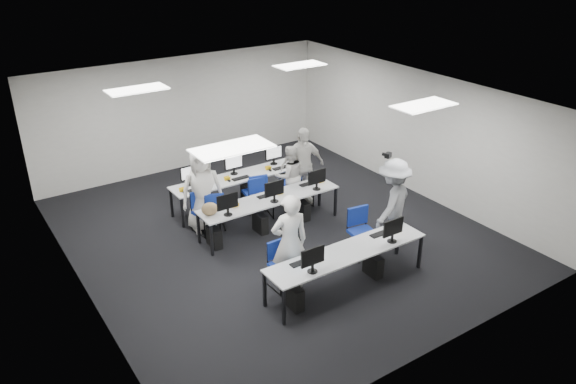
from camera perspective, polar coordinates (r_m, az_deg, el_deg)
room at (r=11.45m, az=-1.38°, el=2.46°), size 9.00×9.02×3.00m
ceiling_panels at (r=10.96m, az=-1.46°, el=9.63°), size 5.20×4.60×0.02m
desk_front at (r=10.09m, az=6.04°, el=-6.26°), size 3.20×0.70×0.73m
desk_mid at (r=11.94m, az=-1.85°, el=-0.86°), size 3.20×0.70×0.73m
desk_back at (r=13.05m, az=-5.11°, el=1.39°), size 3.20×0.70×0.73m
equipment_front at (r=10.15m, az=5.18°, el=-8.18°), size 2.51×0.41×1.19m
equipment_mid at (r=11.99m, az=-2.56°, el=-2.50°), size 2.91×0.41×1.19m
equipment_back at (r=13.28m, az=-4.38°, el=0.33°), size 2.91×0.41×1.19m
chair_0 at (r=10.23m, az=-0.52°, el=-8.28°), size 0.44×0.48×0.89m
chair_1 at (r=11.26m, az=7.50°, el=-4.95°), size 0.55×0.58×0.98m
chair_2 at (r=12.14m, az=-8.39°, el=-2.77°), size 0.53×0.56×0.91m
chair_3 at (r=12.66m, az=-2.71°, el=-1.26°), size 0.55×0.58×0.92m
chair_4 at (r=13.09m, az=1.23°, el=-0.30°), size 0.54×0.57×0.92m
chair_5 at (r=12.28m, az=-7.47°, el=-2.41°), size 0.57×0.60×0.89m
chair_6 at (r=12.92m, az=-3.50°, el=-0.75°), size 0.48×0.52×0.89m
chair_7 at (r=13.33m, az=0.07°, el=0.25°), size 0.59×0.62×0.95m
handbag at (r=11.27m, az=-7.95°, el=-1.72°), size 0.39×0.31×0.27m
student_0 at (r=9.89m, az=0.16°, el=-5.15°), size 0.76×0.58×1.86m
student_1 at (r=12.97m, az=0.15°, el=1.65°), size 0.82×0.70×1.48m
student_2 at (r=11.97m, az=-8.72°, el=0.23°), size 1.00×0.75×1.86m
student_3 at (r=13.07m, az=1.46°, el=2.68°), size 1.15×0.64×1.85m
photographer at (r=11.46m, az=10.59°, el=-1.10°), size 1.38×1.11×1.86m
dslr_camera at (r=11.13m, az=10.14°, el=3.70°), size 0.20×0.22×0.10m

